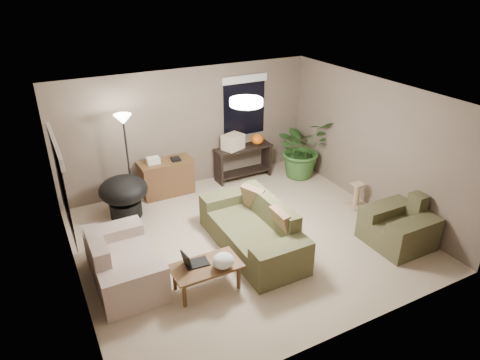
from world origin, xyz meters
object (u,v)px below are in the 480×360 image
floor_lamp (124,131)px  houseplant (302,154)px  desk (167,177)px  coffee_table (206,269)px  main_sofa (254,232)px  loveseat (122,264)px  console_table (243,160)px  papasan_chair (124,194)px  cat_scratching_post (356,197)px  armchair (399,228)px

floor_lamp → houseplant: size_ratio=1.42×
desk → houseplant: houseplant is taller
coffee_table → desk: bearing=81.3°
main_sofa → loveseat: 2.17m
coffee_table → main_sofa: bearing=28.5°
console_table → papasan_chair: bearing=-171.3°
desk → cat_scratching_post: size_ratio=2.20×
floor_lamp → houseplant: (3.77, -0.29, -1.07)m
coffee_table → desk: desk is taller
houseplant → cat_scratching_post: (0.15, -1.69, -0.31)m
armchair → coffee_table: bearing=172.7°
loveseat → papasan_chair: (0.52, 1.89, 0.17)m
loveseat → armchair: bearing=-15.0°
armchair → floor_lamp: (-3.68, 3.29, 1.30)m
loveseat → coffee_table: 1.28m
loveseat → cat_scratching_post: loveseat is taller
coffee_table → papasan_chair: bearing=101.2°
main_sofa → desk: main_sofa is taller
armchair → coffee_table: 3.39m
coffee_table → desk: size_ratio=0.91×
console_table → papasan_chair: papasan_chair is taller
houseplant → loveseat: bearing=-157.9°
desk → papasan_chair: (-1.00, -0.48, 0.09)m
papasan_chair → houseplant: 3.97m
loveseat → coffee_table: (1.04, -0.75, 0.06)m
loveseat → cat_scratching_post: size_ratio=3.20×
coffee_table → floor_lamp: 3.13m
console_table → houseplant: (1.22, -0.49, 0.09)m
papasan_chair → houseplant: houseplant is taller
console_table → papasan_chair: (-2.75, -0.42, 0.03)m
main_sofa → loveseat: same height
main_sofa → coffee_table: 1.28m
armchair → cat_scratching_post: 1.33m
cat_scratching_post → papasan_chair: bearing=156.9°
console_table → cat_scratching_post: console_table is taller
main_sofa → coffee_table: (-1.13, -0.61, 0.06)m
desk → loveseat: bearing=-122.6°
loveseat → cat_scratching_post: bearing=1.6°
armchair → papasan_chair: (-3.88, 3.06, 0.17)m
armchair → floor_lamp: bearing=138.3°
armchair → coffee_table: size_ratio=1.00×
floor_lamp → papasan_chair: bearing=-131.6°
main_sofa → cat_scratching_post: size_ratio=4.40×
main_sofa → houseplant: houseplant is taller
loveseat → armchair: (4.40, -1.18, 0.00)m
armchair → houseplant: (0.09, 3.00, 0.23)m
floor_lamp → cat_scratching_post: (3.92, -1.98, -1.38)m
main_sofa → floor_lamp: size_ratio=1.15×
floor_lamp → armchair: bearing=-41.7°
coffee_table → floor_lamp: bearing=96.4°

